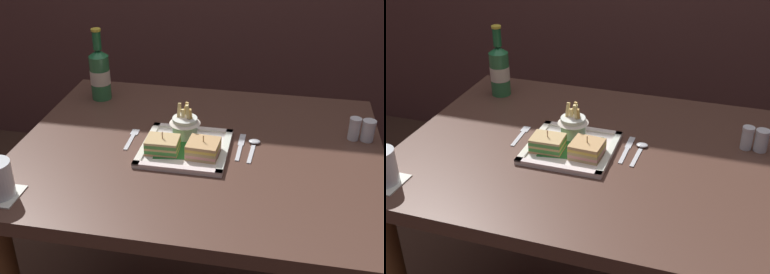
# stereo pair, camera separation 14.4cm
# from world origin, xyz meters

# --- Properties ---
(dining_table) EXTENTS (1.09, 0.88, 0.75)m
(dining_table) POSITION_xyz_m (0.00, 0.00, 0.64)
(dining_table) COLOR #4E3228
(dining_table) RESTS_ON ground_plane
(square_plate) EXTENTS (0.25, 0.25, 0.02)m
(square_plate) POSITION_xyz_m (-0.04, -0.02, 0.75)
(square_plate) COLOR white
(square_plate) RESTS_ON dining_table
(sandwich_half_left) EXTENTS (0.10, 0.08, 0.06)m
(sandwich_half_left) POSITION_xyz_m (-0.10, -0.06, 0.78)
(sandwich_half_left) COLOR tan
(sandwich_half_left) RESTS_ON square_plate
(sandwich_half_right) EXTENTS (0.09, 0.09, 0.06)m
(sandwich_half_right) POSITION_xyz_m (0.02, -0.06, 0.78)
(sandwich_half_right) COLOR tan
(sandwich_half_right) RESTS_ON square_plate
(fries_cup) EXTENTS (0.10, 0.10, 0.11)m
(fries_cup) POSITION_xyz_m (-0.05, 0.04, 0.80)
(fries_cup) COLOR silver
(fries_cup) RESTS_ON square_plate
(beer_bottle) EXTENTS (0.07, 0.07, 0.26)m
(beer_bottle) POSITION_xyz_m (-0.41, 0.28, 0.84)
(beer_bottle) COLOR #2D6A3C
(beer_bottle) RESTS_ON dining_table
(fork) EXTENTS (0.02, 0.13, 0.00)m
(fork) POSITION_xyz_m (-0.21, 0.01, 0.75)
(fork) COLOR silver
(fork) RESTS_ON dining_table
(knife) EXTENTS (0.02, 0.16, 0.00)m
(knife) POSITION_xyz_m (0.12, 0.03, 0.75)
(knife) COLOR silver
(knife) RESTS_ON dining_table
(spoon) EXTENTS (0.04, 0.14, 0.01)m
(spoon) POSITION_xyz_m (0.16, 0.04, 0.75)
(spoon) COLOR silver
(spoon) RESTS_ON dining_table
(salt_shaker) EXTENTS (0.04, 0.04, 0.07)m
(salt_shaker) POSITION_xyz_m (0.46, 0.14, 0.78)
(salt_shaker) COLOR silver
(salt_shaker) RESTS_ON dining_table
(pepper_shaker) EXTENTS (0.04, 0.04, 0.07)m
(pepper_shaker) POSITION_xyz_m (0.50, 0.14, 0.78)
(pepper_shaker) COLOR silver
(pepper_shaker) RESTS_ON dining_table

